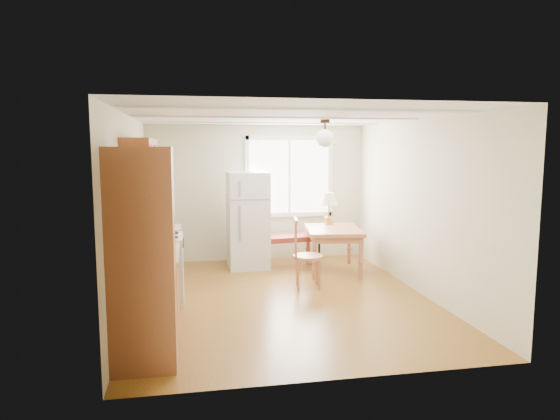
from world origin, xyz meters
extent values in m
cube|color=brown|center=(0.00, 0.00, 0.00)|extent=(4.60, 5.60, 0.12)
cube|color=white|center=(0.00, 0.00, 2.50)|extent=(4.60, 5.60, 0.12)
cube|color=beige|center=(0.00, 2.50, 1.25)|extent=(4.60, 0.10, 2.50)
cube|color=beige|center=(0.00, -2.50, 1.25)|extent=(4.60, 0.10, 2.50)
cube|color=beige|center=(-2.00, 0.00, 1.25)|extent=(0.10, 5.60, 2.50)
cube|color=beige|center=(2.00, 0.00, 1.25)|extent=(0.10, 5.60, 2.50)
cube|color=brown|center=(-1.70, -1.85, 1.05)|extent=(0.60, 0.60, 2.10)
cube|color=brown|center=(-1.70, -0.85, 0.43)|extent=(0.60, 1.10, 0.86)
cube|color=tan|center=(-1.69, -0.85, 0.88)|extent=(0.62, 1.14, 0.04)
cube|color=silver|center=(-1.68, 0.20, 0.45)|extent=(0.65, 0.76, 0.90)
cube|color=brown|center=(-1.70, 0.95, 0.43)|extent=(0.60, 0.60, 0.86)
cube|color=brown|center=(-1.83, -0.15, 1.85)|extent=(0.33, 1.60, 0.70)
cube|color=white|center=(0.60, 2.48, 1.55)|extent=(1.50, 0.02, 1.35)
cylinder|color=black|center=(0.70, 0.40, 2.46)|extent=(0.14, 0.14, 0.06)
cylinder|color=black|center=(0.70, 0.40, 2.36)|extent=(0.03, 0.03, 0.16)
sphere|color=white|center=(0.70, 0.40, 2.22)|extent=(0.26, 0.26, 0.26)
cube|color=silver|center=(-0.25, 1.91, 0.83)|extent=(0.70, 0.70, 1.67)
cube|color=gray|center=(-0.25, 1.57, 1.23)|extent=(0.69, 0.02, 0.02)
cube|color=gray|center=(-0.42, 1.55, 1.00)|extent=(0.03, 0.03, 1.00)
cube|color=maroon|center=(0.51, 1.91, 0.49)|extent=(1.20, 0.56, 0.09)
cylinder|color=black|center=(0.02, 1.74, 0.22)|extent=(0.04, 0.04, 0.45)
cylinder|color=black|center=(1.00, 1.74, 0.22)|extent=(0.04, 0.04, 0.45)
cylinder|color=black|center=(0.02, 2.07, 0.22)|extent=(0.04, 0.04, 0.45)
cylinder|color=black|center=(1.00, 2.07, 0.22)|extent=(0.04, 0.04, 0.45)
cube|color=#9F5E3D|center=(1.13, 1.36, 0.71)|extent=(1.04, 1.29, 0.06)
cube|color=#9F5E3D|center=(1.13, 1.36, 0.63)|extent=(0.93, 1.18, 0.10)
cylinder|color=#9F5E3D|center=(0.69, 0.90, 0.34)|extent=(0.07, 0.07, 0.68)
cylinder|color=#9F5E3D|center=(1.43, 0.80, 0.34)|extent=(0.07, 0.07, 0.68)
cylinder|color=#9F5E3D|center=(0.84, 1.93, 0.34)|extent=(0.07, 0.07, 0.68)
cylinder|color=#9F5E3D|center=(1.58, 1.82, 0.34)|extent=(0.07, 0.07, 0.68)
cylinder|color=#9F5E3D|center=(0.48, 0.49, 0.47)|extent=(0.46, 0.46, 0.05)
cylinder|color=#9F5E3D|center=(0.31, 0.36, 0.23)|extent=(0.04, 0.04, 0.47)
cylinder|color=#9F5E3D|center=(0.61, 0.31, 0.23)|extent=(0.04, 0.04, 0.47)
cylinder|color=#9F5E3D|center=(0.35, 0.66, 0.23)|extent=(0.04, 0.04, 0.47)
cylinder|color=#9F5E3D|center=(0.66, 0.62, 0.23)|extent=(0.04, 0.04, 0.47)
cylinder|color=#B48E39|center=(1.17, 1.80, 0.80)|extent=(0.15, 0.15, 0.13)
cylinder|color=#B48E39|center=(1.17, 1.80, 0.98)|extent=(0.03, 0.03, 0.22)
cone|color=white|center=(1.17, 1.80, 1.19)|extent=(0.33, 0.33, 0.22)
cube|color=black|center=(-1.72, -1.15, 0.94)|extent=(0.23, 0.25, 0.08)
cube|color=black|center=(-1.72, -1.23, 1.11)|extent=(0.18, 0.11, 0.27)
cylinder|color=black|center=(-1.72, -1.10, 1.04)|extent=(0.14, 0.14, 0.12)
cylinder|color=red|center=(-1.81, -0.50, 0.98)|extent=(0.11, 0.11, 0.15)
sphere|color=red|center=(-1.81, -0.50, 1.08)|extent=(0.05, 0.05, 0.05)
camera|label=1|loc=(-1.26, -6.63, 2.10)|focal=32.00mm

